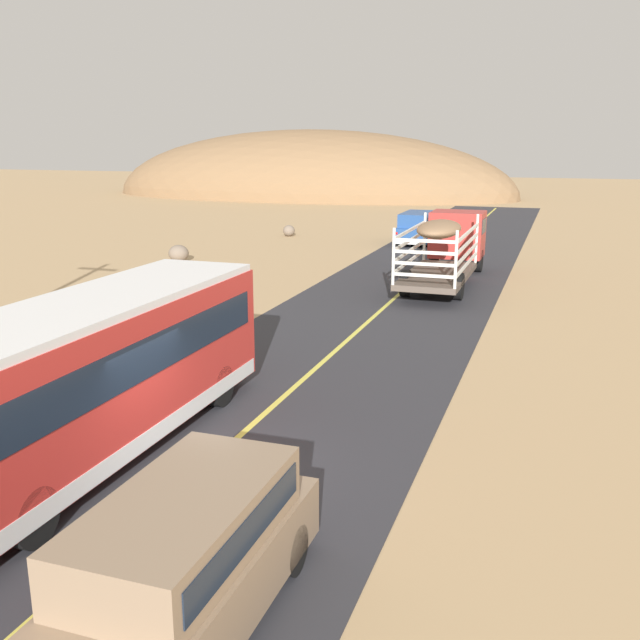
# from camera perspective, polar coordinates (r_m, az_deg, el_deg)

# --- Properties ---
(ground_plane) EXTENTS (240.00, 240.00, 0.00)m
(ground_plane) POSITION_cam_1_polar(r_m,az_deg,el_deg) (14.33, -9.58, -11.91)
(ground_plane) COLOR tan
(road_surface) EXTENTS (8.00, 120.00, 0.02)m
(road_surface) POSITION_cam_1_polar(r_m,az_deg,el_deg) (14.32, -9.59, -11.88)
(road_surface) COLOR #2D2D33
(road_surface) RESTS_ON ground
(road_centre_line) EXTENTS (0.16, 117.60, 0.00)m
(road_centre_line) POSITION_cam_1_polar(r_m,az_deg,el_deg) (14.32, -9.59, -11.83)
(road_centre_line) COLOR #D8CC4C
(road_centre_line) RESTS_ON road_surface
(suv_near) EXTENTS (1.90, 4.62, 1.93)m
(suv_near) POSITION_cam_1_polar(r_m,az_deg,el_deg) (9.83, -10.39, -17.78)
(suv_near) COLOR #8C7259
(suv_near) RESTS_ON road_surface
(livestock_truck) EXTENTS (2.53, 9.70, 3.02)m
(livestock_truck) POSITION_cam_1_polar(r_m,az_deg,el_deg) (33.53, 10.38, 6.28)
(livestock_truck) COLOR #B2332D
(livestock_truck) RESTS_ON road_surface
(bus) EXTENTS (2.54, 10.00, 3.21)m
(bus) POSITION_cam_1_polar(r_m,az_deg,el_deg) (14.94, -17.63, -4.08)
(bus) COLOR red
(bus) RESTS_ON road_surface
(car_far) EXTENTS (1.90, 4.62, 1.93)m
(car_far) POSITION_cam_1_polar(r_m,az_deg,el_deg) (45.03, 7.80, 7.43)
(car_far) COLOR #264C8C
(car_far) RESTS_ON road_surface
(boulder_near_shoulder) EXTENTS (0.79, 0.81, 0.74)m
(boulder_near_shoulder) POSITION_cam_1_polar(r_m,az_deg,el_deg) (48.34, -2.50, 7.15)
(boulder_near_shoulder) COLOR #756656
(boulder_near_shoulder) RESTS_ON ground
(boulder_mid_field) EXTENTS (1.07, 1.04, 0.90)m
(boulder_mid_field) POSITION_cam_1_polar(r_m,az_deg,el_deg) (38.66, -11.23, 5.25)
(boulder_mid_field) COLOR #756656
(boulder_mid_field) RESTS_ON ground
(distant_hill) EXTENTS (48.24, 21.80, 15.02)m
(distant_hill) POSITION_cam_1_polar(r_m,az_deg,el_deg) (84.60, -0.99, 9.91)
(distant_hill) COLOR olive
(distant_hill) RESTS_ON ground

